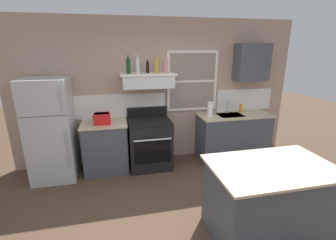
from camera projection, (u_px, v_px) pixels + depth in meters
ground_plane at (193, 234)px, 2.90m from camera, size 16.00×16.00×0.00m
back_wall at (161, 92)px, 4.59m from camera, size 5.40×0.11×2.70m
refrigerator at (51, 130)px, 3.97m from camera, size 0.70×0.72×1.72m
counter_left_of_stove at (106, 146)px, 4.32m from camera, size 0.79×0.63×0.91m
toaster at (102, 118)px, 4.09m from camera, size 0.30×0.20×0.19m
stove_range at (150, 143)px, 4.45m from camera, size 0.76×0.69×1.09m
range_hood_shelf at (148, 80)px, 4.20m from camera, size 0.96×0.52×0.24m
bottle_dark_green_wine at (128, 66)px, 4.04m from camera, size 0.07×0.07×0.30m
bottle_clear_tall at (138, 66)px, 4.12m from camera, size 0.06×0.06×0.30m
bottle_balsamic_dark at (148, 67)px, 4.15m from camera, size 0.06×0.06×0.23m
bottle_champagne_gold_foil at (156, 66)px, 4.16m from camera, size 0.08×0.08×0.30m
bottle_rose_pink at (166, 65)px, 4.15m from camera, size 0.07×0.07×0.31m
counter_right_with_sink at (233, 136)px, 4.84m from camera, size 1.43×0.63×0.91m
sink_faucet at (228, 105)px, 4.73m from camera, size 0.03×0.17×0.28m
paper_towel_roll at (210, 109)px, 4.56m from camera, size 0.11×0.11×0.27m
dish_soap_bottle at (241, 108)px, 4.81m from camera, size 0.06×0.06×0.18m
kitchen_island at (268, 200)px, 2.79m from camera, size 1.40×0.90×0.91m
upper_cabinet_right at (252, 62)px, 4.62m from camera, size 0.64×0.32×0.70m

